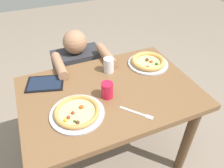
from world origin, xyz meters
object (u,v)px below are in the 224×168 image
fork (138,113)px  tablet (45,83)px  pizza_near (77,112)px  pizza_far (148,62)px  drink_cup_colored (107,90)px  water_cup_clear (109,65)px  diner_seated (80,83)px

fork → tablet: (-0.44, 0.48, 0.00)m
pizza_near → pizza_far: (0.63, 0.29, 0.00)m
drink_cup_colored → water_cup_clear: bearing=65.8°
pizza_far → water_cup_clear: bearing=174.1°
tablet → diner_seated: bearing=48.4°
drink_cup_colored → fork: 0.23m
pizza_far → diner_seated: size_ratio=0.32×
tablet → water_cup_clear: bearing=-4.1°
drink_cup_colored → water_cup_clear: size_ratio=0.96×
pizza_near → diner_seated: 0.81m
water_cup_clear → diner_seated: (-0.14, 0.38, -0.40)m
water_cup_clear → tablet: size_ratio=0.38×
tablet → diner_seated: 0.58m
pizza_near → water_cup_clear: (0.32, 0.32, 0.04)m
drink_cup_colored → pizza_near: bearing=-160.8°
pizza_near → tablet: bearing=109.1°
pizza_far → diner_seated: (-0.44, 0.41, -0.36)m
water_cup_clear → fork: bearing=-90.5°
pizza_far → water_cup_clear: water_cup_clear is taller
tablet → pizza_near: bearing=-70.9°
tablet → drink_cup_colored: bearing=-39.5°
drink_cup_colored → fork: drink_cup_colored is taller
pizza_near → pizza_far: 0.69m
drink_cup_colored → tablet: drink_cup_colored is taller
tablet → diner_seated: size_ratio=0.30×
drink_cup_colored → diner_seated: 0.74m
fork → pizza_near: bearing=158.2°
tablet → pizza_far: bearing=-4.8°
water_cup_clear → tablet: (-0.45, 0.03, -0.05)m
fork → water_cup_clear: bearing=89.5°
fork → drink_cup_colored: bearing=117.6°
pizza_far → diner_seated: 0.71m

